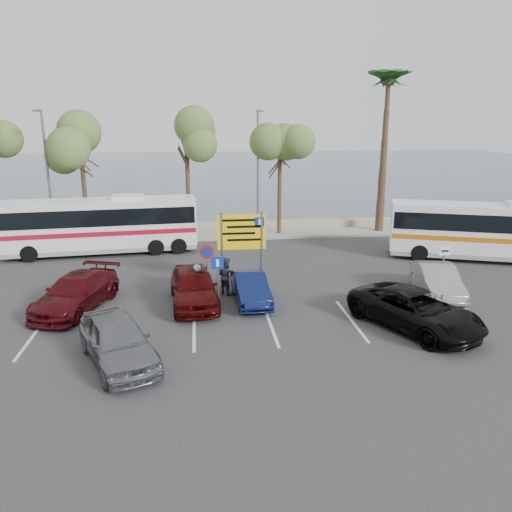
{
  "coord_description": "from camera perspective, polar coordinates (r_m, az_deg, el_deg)",
  "views": [
    {
      "loc": [
        -0.93,
        -18.54,
        7.58
      ],
      "look_at": [
        1.62,
        3.0,
        1.62
      ],
      "focal_mm": 35.0,
      "sensor_mm": 36.0,
      "label": 1
    }
  ],
  "objects": [
    {
      "name": "street_lamp_right",
      "position": [
        32.43,
        0.23,
        10.09
      ],
      "size": [
        0.45,
        1.15,
        8.01
      ],
      "color": "slate",
      "rests_on": "kerb_strip"
    },
    {
      "name": "lane_markings",
      "position": [
        19.1,
        -6.9,
        -8.11
      ],
      "size": [
        12.02,
        4.2,
        0.01
      ],
      "primitive_type": null,
      "color": "silver",
      "rests_on": "ground"
    },
    {
      "name": "sea",
      "position": [
        78.91,
        -6.15,
        9.76
      ],
      "size": [
        140.0,
        140.0,
        0.0
      ],
      "primitive_type": "plane",
      "color": "#3C4C60",
      "rests_on": "ground"
    },
    {
      "name": "car_silver_a",
      "position": [
        16.72,
        -15.54,
        -9.29
      ],
      "size": [
        3.41,
        4.82,
        1.52
      ],
      "primitive_type": "imported",
      "rotation": [
        0.0,
        0.0,
        0.4
      ],
      "color": "slate",
      "rests_on": "ground"
    },
    {
      "name": "tree_mid",
      "position": [
        32.56,
        -7.99,
        13.59
      ],
      "size": [
        3.2,
        3.2,
        8.0
      ],
      "color": "#382619",
      "rests_on": "kerb_strip"
    },
    {
      "name": "coach_bus_left",
      "position": [
        30.17,
        -17.29,
        3.17
      ],
      "size": [
        11.0,
        3.37,
        3.37
      ],
      "color": "white",
      "rests_on": "ground"
    },
    {
      "name": "direction_sign",
      "position": [
        22.42,
        -1.63,
        2.08
      ],
      "size": [
        2.2,
        0.12,
        3.6
      ],
      "color": "slate",
      "rests_on": "ground"
    },
    {
      "name": "street_lamp_left",
      "position": [
        33.45,
        -22.77,
        9.08
      ],
      "size": [
        0.45,
        1.15,
        8.01
      ],
      "color": "slate",
      "rests_on": "kerb_strip"
    },
    {
      "name": "sign_taxi",
      "position": [
        23.54,
        20.64,
        -0.81
      ],
      "size": [
        0.5,
        0.07,
        2.2
      ],
      "color": "slate",
      "rests_on": "ground"
    },
    {
      "name": "car_maroon",
      "position": [
        21.78,
        -19.9,
        -3.97
      ],
      "size": [
        3.39,
        5.28,
        1.42
      ],
      "primitive_type": "imported",
      "rotation": [
        0.0,
        0.0,
        -0.31
      ],
      "color": "#4B0C12",
      "rests_on": "ground"
    },
    {
      "name": "sign_parking",
      "position": [
        20.28,
        -4.39,
        -2.21
      ],
      "size": [
        0.5,
        0.07,
        2.25
      ],
      "color": "slate",
      "rests_on": "ground"
    },
    {
      "name": "tree_right",
      "position": [
        33.02,
        2.78,
        12.89
      ],
      "size": [
        3.2,
        3.2,
        7.4
      ],
      "color": "#382619",
      "rests_on": "kerb_strip"
    },
    {
      "name": "tree_left",
      "position": [
        33.33,
        -19.43,
        11.81
      ],
      "size": [
        3.2,
        3.2,
        7.2
      ],
      "color": "#382619",
      "rests_on": "kerb_strip"
    },
    {
      "name": "pedestrian_far",
      "position": [
        22.25,
        -3.46,
        -2.27
      ],
      "size": [
        1.03,
        1.04,
        1.7
      ],
      "primitive_type": "imported",
      "rotation": [
        0.0,
        0.0,
        2.34
      ],
      "color": "#2E3146",
      "rests_on": "ground"
    },
    {
      "name": "ground",
      "position": [
        20.05,
        -3.63,
        -6.88
      ],
      "size": [
        120.0,
        120.0,
        0.0
      ],
      "primitive_type": "plane",
      "color": "#2F2F31",
      "rests_on": "ground"
    },
    {
      "name": "pedestrian_near",
      "position": [
        21.23,
        -6.76,
        -3.19
      ],
      "size": [
        0.72,
        0.57,
        1.72
      ],
      "primitive_type": "imported",
      "rotation": [
        0.0,
        0.0,
        3.42
      ],
      "color": "#98B9DE",
      "rests_on": "ground"
    },
    {
      "name": "car_silver_b",
      "position": [
        23.26,
        19.98,
        -2.76
      ],
      "size": [
        2.32,
        4.54,
        1.43
      ],
      "primitive_type": "imported",
      "rotation": [
        0.0,
        0.0,
        -0.19
      ],
      "color": "gray",
      "rests_on": "ground"
    },
    {
      "name": "coach_bus_right",
      "position": [
        30.29,
        25.17,
        2.37
      ],
      "size": [
        10.72,
        5.71,
        3.3
      ],
      "color": "white",
      "rests_on": "ground"
    },
    {
      "name": "car_red",
      "position": [
        21.16,
        -7.15,
        -3.47
      ],
      "size": [
        2.23,
        4.79,
        1.59
      ],
      "primitive_type": "imported",
      "rotation": [
        0.0,
        0.0,
        0.08
      ],
      "color": "#470A0A",
      "rests_on": "ground"
    },
    {
      "name": "suv_black",
      "position": [
        19.56,
        17.74,
        -5.89
      ],
      "size": [
        4.52,
        5.79,
        1.46
      ],
      "primitive_type": "imported",
      "rotation": [
        0.0,
        0.0,
        0.46
      ],
      "color": "black",
      "rests_on": "ground"
    },
    {
      "name": "palm_tree",
      "position": [
        34.91,
        14.91,
        18.64
      ],
      "size": [
        4.8,
        4.8,
        11.2
      ],
      "color": "#382619",
      "rests_on": "kerb_strip"
    },
    {
      "name": "car_blue",
      "position": [
        21.32,
        -0.66,
        -3.67
      ],
      "size": [
        1.53,
        3.88,
        1.26
      ],
      "primitive_type": "imported",
      "rotation": [
        0.0,
        0.0,
        0.05
      ],
      "color": "#101A4D",
      "rests_on": "ground"
    },
    {
      "name": "sign_no_stop",
      "position": [
        21.77,
        -5.63,
        -0.72
      ],
      "size": [
        0.6,
        0.08,
        2.35
      ],
      "color": "slate",
      "rests_on": "ground"
    },
    {
      "name": "seawall",
      "position": [
        35.31,
        -5.12,
        3.4
      ],
      "size": [
        48.0,
        0.8,
        0.6
      ],
      "primitive_type": "cube",
      "color": "#A49D83",
      "rests_on": "ground"
    },
    {
      "name": "kerb_strip",
      "position": [
        33.4,
        -5.0,
        2.32
      ],
      "size": [
        44.0,
        2.4,
        0.15
      ],
      "primitive_type": "cube",
      "color": "gray",
      "rests_on": "ground"
    }
  ]
}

